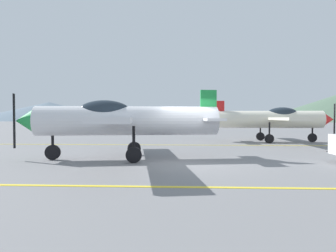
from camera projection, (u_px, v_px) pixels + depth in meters
ground_plane at (194, 162)px, 11.18m from camera, size 400.00×400.00×0.00m
apron_line_near at (201, 187)px, 7.20m from camera, size 80.00×0.16×0.01m
apron_line_far at (190, 145)px, 18.17m from camera, size 80.00×0.16×0.01m
airplane_near at (121, 120)px, 12.12m from camera, size 8.33×9.55×2.85m
airplane_mid at (273, 119)px, 20.53m from camera, size 8.22×9.49×2.85m
traffic_cone_front at (332, 146)px, 14.44m from camera, size 0.36×0.36×0.59m
hill_left at (49, 111)px, 161.33m from camera, size 78.35×78.35×9.97m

